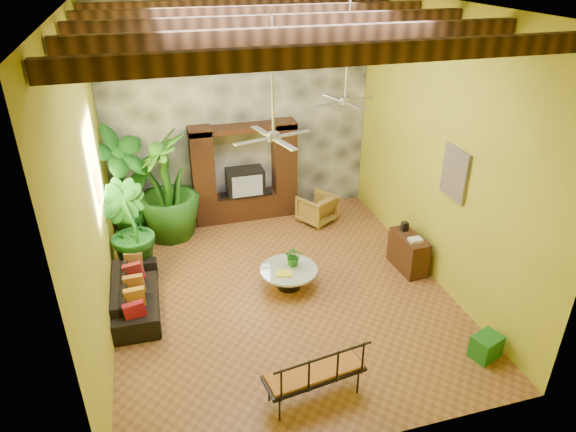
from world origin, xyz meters
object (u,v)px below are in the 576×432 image
object	(u,v)px
ceiling_fan_back	(346,90)
sofa	(136,294)
tall_plant_c	(166,186)
iron_bench	(316,372)
tall_plant_a	(124,187)
entertainment_center	(245,180)
wicker_armchair	(317,208)
green_bin	(486,346)
ceiling_fan_front	(273,123)
side_console	(408,252)
tall_plant_b	(128,230)
coffee_table	(289,275)

from	to	relation	value
ceiling_fan_back	sofa	xyz separation A→B (m)	(-4.20, -0.97, -3.11)
tall_plant_c	iron_bench	world-z (taller)	tall_plant_c
iron_bench	tall_plant_a	bearing A→B (deg)	106.28
sofa	tall_plant_a	bearing A→B (deg)	2.59
entertainment_center	wicker_armchair	bearing A→B (deg)	-24.04
iron_bench	green_bin	world-z (taller)	iron_bench
ceiling_fan_front	side_console	world-z (taller)	ceiling_fan_front
sofa	tall_plant_b	size ratio (longest dim) A/B	1.08
ceiling_fan_back	tall_plant_b	size ratio (longest dim) A/B	0.99
entertainment_center	side_console	distance (m)	4.10
iron_bench	side_console	world-z (taller)	iron_bench
entertainment_center	ceiling_fan_front	bearing A→B (deg)	-93.24
tall_plant_c	side_console	bearing A→B (deg)	-30.73
entertainment_center	coffee_table	distance (m)	3.12
ceiling_fan_back	iron_bench	xyz separation A→B (m)	(-1.81, -3.88, -2.86)
entertainment_center	green_bin	world-z (taller)	entertainment_center
tall_plant_b	coffee_table	bearing A→B (deg)	-25.95
tall_plant_c	iron_bench	size ratio (longest dim) A/B	1.62
sofa	green_bin	world-z (taller)	sofa
ceiling_fan_back	coffee_table	world-z (taller)	ceiling_fan_back
entertainment_center	tall_plant_a	world-z (taller)	tall_plant_a
entertainment_center	side_console	bearing A→B (deg)	-49.25
coffee_table	sofa	bearing A→B (deg)	177.28
ceiling_fan_front	tall_plant_b	xyz separation A→B (m)	(-2.43, 1.87, -2.46)
entertainment_center	ceiling_fan_back	world-z (taller)	ceiling_fan_back
ceiling_fan_front	ceiling_fan_back	world-z (taller)	same
tall_plant_a	iron_bench	size ratio (longest dim) A/B	1.74
tall_plant_a	wicker_armchair	bearing A→B (deg)	-3.51
ceiling_fan_back	wicker_armchair	xyz separation A→B (m)	(-0.06, 1.25, -3.06)
ceiling_fan_back	sofa	size ratio (longest dim) A/B	0.92
sofa	tall_plant_a	xyz separation A→B (m)	(-0.05, 2.47, 1.01)
tall_plant_a	side_console	distance (m)	6.00
ceiling_fan_front	side_console	bearing A→B (deg)	9.19
green_bin	wicker_armchair	bearing A→B (deg)	102.48
green_bin	ceiling_fan_back	bearing A→B (deg)	105.60
ceiling_fan_front	coffee_table	size ratio (longest dim) A/B	1.71
wicker_armchair	iron_bench	bearing A→B (deg)	40.56
tall_plant_c	iron_bench	bearing A→B (deg)	-73.66
coffee_table	iron_bench	bearing A→B (deg)	-98.25
entertainment_center	tall_plant_a	distance (m)	2.71
entertainment_center	tall_plant_c	distance (m)	1.86
ceiling_fan_front	sofa	size ratio (longest dim) A/B	0.92
tall_plant_a	entertainment_center	bearing A→B (deg)	9.22
ceiling_fan_back	green_bin	size ratio (longest dim) A/B	4.15
tall_plant_b	tall_plant_c	bearing A→B (deg)	55.58
tall_plant_b	coffee_table	distance (m)	3.21
tall_plant_b	wicker_armchair	bearing A→B (deg)	13.14
coffee_table	side_console	distance (m)	2.46
tall_plant_a	side_console	xyz separation A→B (m)	(5.30, -2.64, -0.94)
tall_plant_c	coffee_table	xyz separation A→B (m)	(1.98, -2.60, -0.95)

